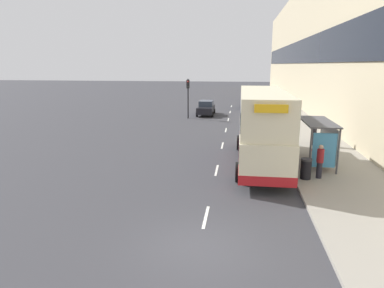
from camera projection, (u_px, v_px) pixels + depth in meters
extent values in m
plane|color=#38383D|center=(199.00, 248.00, 11.02)|extent=(220.00, 220.00, 0.00)
cube|color=gray|center=(279.00, 107.00, 47.26)|extent=(5.00, 93.00, 0.14)
cube|color=#C6B793|center=(313.00, 45.00, 44.86)|extent=(3.00, 93.00, 16.50)
cube|color=black|center=(301.00, 52.00, 45.26)|extent=(0.12, 89.28, 2.97)
cube|color=silver|center=(206.00, 217.00, 13.22)|extent=(0.12, 2.00, 0.01)
cube|color=silver|center=(217.00, 170.00, 19.05)|extent=(0.12, 2.00, 0.01)
cube|color=silver|center=(222.00, 145.00, 24.88)|extent=(0.12, 2.00, 0.01)
cube|color=silver|center=(226.00, 130.00, 30.72)|extent=(0.12, 2.00, 0.01)
cube|color=silver|center=(228.00, 120.00, 36.55)|extent=(0.12, 2.00, 0.01)
cube|color=silver|center=(230.00, 112.00, 42.38)|extent=(0.12, 2.00, 0.01)
cube|color=silver|center=(231.00, 106.00, 48.22)|extent=(0.12, 2.00, 0.01)
cube|color=#4C4C51|center=(318.00, 122.00, 19.43)|extent=(1.60, 4.20, 0.08)
cylinder|color=#4C4C51|center=(310.00, 151.00, 17.88)|extent=(0.10, 0.10, 2.40)
cylinder|color=#4C4C51|center=(298.00, 136.00, 21.74)|extent=(0.10, 0.10, 2.40)
cylinder|color=#4C4C51|center=(338.00, 152.00, 17.69)|extent=(0.10, 0.10, 2.40)
cylinder|color=#4C4C51|center=(321.00, 136.00, 21.55)|extent=(0.10, 0.10, 2.40)
cube|color=#99A8B2|center=(328.00, 141.00, 19.60)|extent=(0.04, 3.68, 1.92)
cube|color=#3F8CBF|center=(324.00, 150.00, 17.83)|extent=(1.19, 0.10, 1.82)
cube|color=maroon|center=(319.00, 156.00, 19.85)|extent=(0.36, 2.80, 0.08)
cube|color=beige|center=(261.00, 141.00, 19.84)|extent=(2.55, 10.30, 1.85)
cube|color=beige|center=(263.00, 108.00, 19.41)|extent=(2.50, 9.99, 1.95)
cube|color=#B2191E|center=(261.00, 153.00, 20.00)|extent=(2.58, 10.35, 0.45)
cube|color=#2D3847|center=(262.00, 135.00, 19.76)|extent=(2.58, 9.68, 0.81)
cube|color=#2D3847|center=(263.00, 110.00, 19.43)|extent=(2.55, 9.68, 0.94)
cube|color=yellow|center=(271.00, 109.00, 14.32)|extent=(1.40, 0.08, 0.36)
cylinder|color=black|center=(239.00, 142.00, 23.60)|extent=(0.30, 1.00, 1.00)
cylinder|color=black|center=(277.00, 144.00, 23.26)|extent=(0.30, 1.00, 1.00)
cylinder|color=black|center=(238.00, 172.00, 17.15)|extent=(0.30, 1.00, 1.00)
cylinder|color=black|center=(291.00, 174.00, 16.80)|extent=(0.30, 1.00, 1.00)
cube|color=black|center=(252.00, 96.00, 56.16)|extent=(1.81, 4.04, 0.76)
cube|color=#2D3847|center=(252.00, 92.00, 55.81)|extent=(1.59, 1.94, 0.62)
cylinder|color=black|center=(246.00, 98.00, 57.58)|extent=(0.20, 0.60, 0.60)
cylinder|color=black|center=(257.00, 98.00, 57.33)|extent=(0.20, 0.60, 0.60)
cylinder|color=black|center=(247.00, 99.00, 55.16)|extent=(0.20, 0.60, 0.60)
cylinder|color=black|center=(258.00, 99.00, 54.92)|extent=(0.20, 0.60, 0.60)
cube|color=black|center=(206.00, 109.00, 39.71)|extent=(1.75, 4.45, 0.75)
cube|color=#2D3847|center=(206.00, 103.00, 39.77)|extent=(1.54, 2.14, 0.61)
cylinder|color=black|center=(212.00, 114.00, 38.34)|extent=(0.20, 0.60, 0.60)
cylinder|color=black|center=(197.00, 114.00, 38.58)|extent=(0.20, 0.60, 0.60)
cylinder|color=black|center=(214.00, 111.00, 41.00)|extent=(0.20, 0.60, 0.60)
cylinder|color=black|center=(200.00, 111.00, 41.24)|extent=(0.20, 0.60, 0.60)
cube|color=black|center=(248.00, 103.00, 46.19)|extent=(1.80, 4.55, 0.77)
cube|color=#2D3847|center=(248.00, 98.00, 45.81)|extent=(1.59, 2.18, 0.63)
cylinder|color=black|center=(241.00, 104.00, 47.76)|extent=(0.20, 0.60, 0.60)
cylinder|color=black|center=(254.00, 105.00, 47.51)|extent=(0.20, 0.60, 0.60)
cylinder|color=black|center=(241.00, 107.00, 45.04)|extent=(0.20, 0.60, 0.60)
cylinder|color=black|center=(255.00, 107.00, 44.79)|extent=(0.20, 0.60, 0.60)
cube|color=#B7B799|center=(250.00, 92.00, 63.42)|extent=(1.72, 4.02, 0.85)
cube|color=#2D3847|center=(250.00, 88.00, 63.05)|extent=(1.52, 1.93, 0.70)
cylinder|color=black|center=(245.00, 94.00, 64.83)|extent=(0.20, 0.60, 0.60)
cylinder|color=black|center=(254.00, 94.00, 64.60)|extent=(0.20, 0.60, 0.60)
cylinder|color=black|center=(245.00, 95.00, 62.43)|extent=(0.20, 0.60, 0.60)
cylinder|color=black|center=(255.00, 95.00, 62.20)|extent=(0.20, 0.60, 0.60)
cylinder|color=#23232D|center=(319.00, 170.00, 17.26)|extent=(0.28, 0.28, 0.82)
cylinder|color=maroon|center=(320.00, 156.00, 17.09)|extent=(0.34, 0.34, 0.68)
sphere|color=tan|center=(321.00, 147.00, 16.99)|extent=(0.22, 0.22, 0.22)
cylinder|color=#23232D|center=(326.00, 140.00, 24.02)|extent=(0.30, 0.30, 0.88)
cylinder|color=navy|center=(327.00, 129.00, 23.84)|extent=(0.37, 0.37, 0.73)
sphere|color=tan|center=(328.00, 122.00, 23.73)|extent=(0.24, 0.24, 0.24)
cylinder|color=#23232D|center=(314.00, 139.00, 24.32)|extent=(0.29, 0.29, 0.85)
cylinder|color=#26262D|center=(314.00, 129.00, 24.15)|extent=(0.35, 0.35, 0.71)
sphere|color=tan|center=(315.00, 122.00, 24.04)|extent=(0.23, 0.23, 0.23)
cylinder|color=black|center=(306.00, 170.00, 17.12)|extent=(0.52, 0.52, 0.95)
cylinder|color=#2D2D33|center=(307.00, 160.00, 17.00)|extent=(0.55, 0.55, 0.10)
cylinder|color=black|center=(188.00, 99.00, 36.97)|extent=(0.14, 0.14, 4.26)
cube|color=black|center=(188.00, 84.00, 36.57)|extent=(0.30, 0.24, 0.90)
sphere|color=red|center=(188.00, 82.00, 36.39)|extent=(0.16, 0.16, 0.16)
sphere|color=#2D2D2D|center=(188.00, 84.00, 36.45)|extent=(0.16, 0.16, 0.16)
sphere|color=#2D2D2D|center=(188.00, 87.00, 36.51)|extent=(0.16, 0.16, 0.16)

